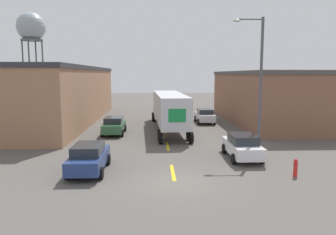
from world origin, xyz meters
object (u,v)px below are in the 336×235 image
(parked_car_right_far, at_px, (205,116))
(parked_car_left_far, at_px, (114,125))
(parked_car_left_near, at_px, (89,157))
(water_tower, at_px, (31,28))
(street_lamp, at_px, (258,77))
(fire_hydrant, at_px, (295,168))
(semi_truck, at_px, (168,107))
(parked_car_right_near, at_px, (242,146))

(parked_car_right_far, height_order, parked_car_left_far, same)
(parked_car_left_near, bearing_deg, water_tower, 112.66)
(parked_car_left_far, height_order, street_lamp, street_lamp)
(parked_car_right_far, relative_size, fire_hydrant, 4.59)
(semi_truck, relative_size, fire_hydrant, 15.71)
(parked_car_left_near, distance_m, parked_car_left_far, 11.78)
(parked_car_left_near, xyz_separation_m, street_lamp, (11.02, 4.69, 4.49))
(semi_truck, bearing_deg, parked_car_left_near, -112.49)
(semi_truck, relative_size, water_tower, 0.89)
(semi_truck, bearing_deg, parked_car_left_far, -158.01)
(parked_car_right_near, bearing_deg, parked_car_left_far, 135.77)
(water_tower, bearing_deg, parked_car_left_far, -60.99)
(parked_car_right_far, bearing_deg, semi_truck, -135.14)
(parked_car_left_near, distance_m, water_tower, 53.38)
(parked_car_left_near, bearing_deg, parked_car_right_near, 15.23)
(parked_car_right_near, distance_m, street_lamp, 5.21)
(fire_hydrant, bearing_deg, parked_car_right_far, 95.28)
(water_tower, bearing_deg, parked_car_left_near, -67.34)
(parked_car_right_near, distance_m, water_tower, 55.47)
(parked_car_left_far, xyz_separation_m, street_lamp, (11.02, -7.09, 4.49))
(street_lamp, bearing_deg, fire_hydrant, -87.43)
(parked_car_right_near, height_order, water_tower, water_tower)
(parked_car_left_near, height_order, parked_car_left_far, same)
(semi_truck, xyz_separation_m, parked_car_right_near, (4.35, -11.55, -1.41))
(water_tower, bearing_deg, parked_car_right_near, -56.93)
(semi_truck, xyz_separation_m, parked_car_left_near, (-5.11, -14.12, -1.41))
(water_tower, height_order, fire_hydrant, water_tower)
(parked_car_right_far, relative_size, parked_car_left_far, 1.00)
(semi_truck, xyz_separation_m, fire_hydrant, (6.18, -15.51, -1.75))
(water_tower, bearing_deg, fire_hydrant, -57.55)
(parked_car_right_far, distance_m, parked_car_left_far, 11.57)
(water_tower, bearing_deg, parked_car_right_far, -44.86)
(semi_truck, distance_m, water_tower, 43.55)
(parked_car_left_far, bearing_deg, fire_hydrant, -49.39)
(street_lamp, bearing_deg, parked_car_right_near, -126.36)
(semi_truck, height_order, water_tower, water_tower)
(semi_truck, xyz_separation_m, street_lamp, (5.91, -9.43, 3.08))
(water_tower, xyz_separation_m, fire_hydrant, (31.19, -49.06, -13.82))
(parked_car_right_far, distance_m, street_lamp, 14.56)
(parked_car_left_far, xyz_separation_m, water_tower, (-19.90, 35.88, 13.48))
(parked_car_left_far, distance_m, fire_hydrant, 17.35)
(semi_truck, height_order, parked_car_left_far, semi_truck)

